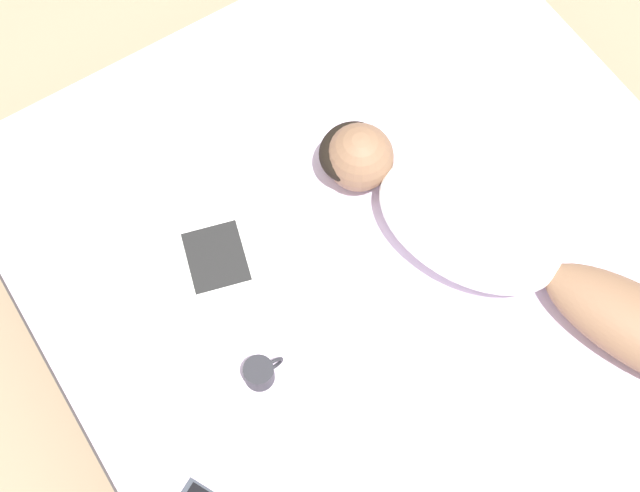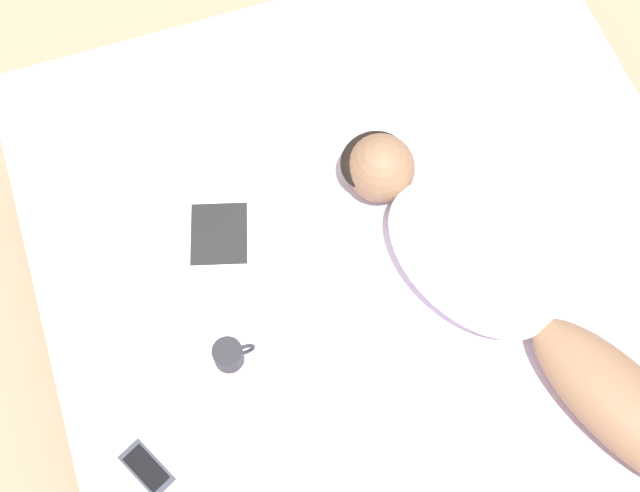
% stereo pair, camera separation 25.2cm
% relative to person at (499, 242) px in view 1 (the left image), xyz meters
% --- Properties ---
extents(ground_plane, '(12.00, 12.00, 0.00)m').
position_rel_person_xyz_m(ground_plane, '(-0.26, 0.13, -0.65)').
color(ground_plane, '#9E8466').
extents(bed, '(1.99, 2.17, 0.56)m').
position_rel_person_xyz_m(bed, '(-0.26, 0.13, -0.37)').
color(bed, '#383333').
rests_on(bed, ground_plane).
extents(person, '(0.72, 1.32, 0.20)m').
position_rel_person_xyz_m(person, '(0.00, 0.00, 0.00)').
color(person, brown).
rests_on(person, bed).
extents(open_magazine, '(0.56, 0.41, 0.01)m').
position_rel_person_xyz_m(open_magazine, '(-0.79, 0.46, -0.08)').
color(open_magazine, white).
rests_on(open_magazine, bed).
extents(coffee_mug, '(0.12, 0.08, 0.08)m').
position_rel_person_xyz_m(coffee_mug, '(-0.75, 0.06, -0.05)').
color(coffee_mug, '#232328').
rests_on(coffee_mug, bed).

